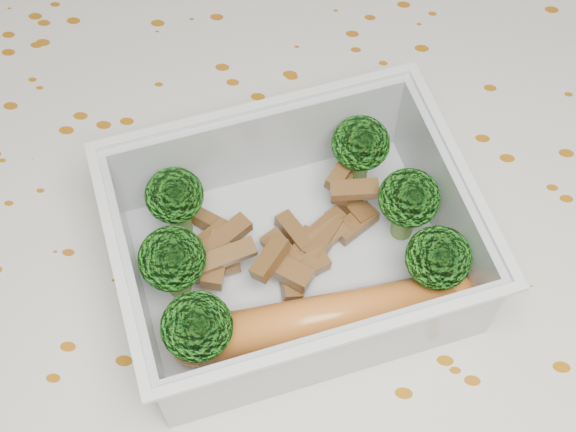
# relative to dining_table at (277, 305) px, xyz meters

# --- Properties ---
(dining_table) EXTENTS (1.40, 0.90, 0.75)m
(dining_table) POSITION_rel_dining_table_xyz_m (0.00, 0.00, 0.00)
(dining_table) COLOR brown
(dining_table) RESTS_ON ground
(tablecloth) EXTENTS (1.46, 0.96, 0.19)m
(tablecloth) POSITION_rel_dining_table_xyz_m (0.00, 0.00, 0.05)
(tablecloth) COLOR beige
(tablecloth) RESTS_ON dining_table
(lunch_container) EXTENTS (0.23, 0.21, 0.07)m
(lunch_container) POSITION_rel_dining_table_xyz_m (0.01, -0.02, 0.11)
(lunch_container) COLOR silver
(lunch_container) RESTS_ON tablecloth
(broccoli_florets) EXTENTS (0.18, 0.16, 0.05)m
(broccoli_florets) POSITION_rel_dining_table_xyz_m (0.01, -0.01, 0.13)
(broccoli_florets) COLOR #608C3F
(broccoli_florets) RESTS_ON lunch_container
(meat_pile) EXTENTS (0.11, 0.09, 0.03)m
(meat_pile) POSITION_rel_dining_table_xyz_m (0.01, -0.00, 0.11)
(meat_pile) COLOR brown
(meat_pile) RESTS_ON lunch_container
(sausage) EXTENTS (0.16, 0.07, 0.03)m
(sausage) POSITION_rel_dining_table_xyz_m (0.03, -0.05, 0.11)
(sausage) COLOR orange
(sausage) RESTS_ON lunch_container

